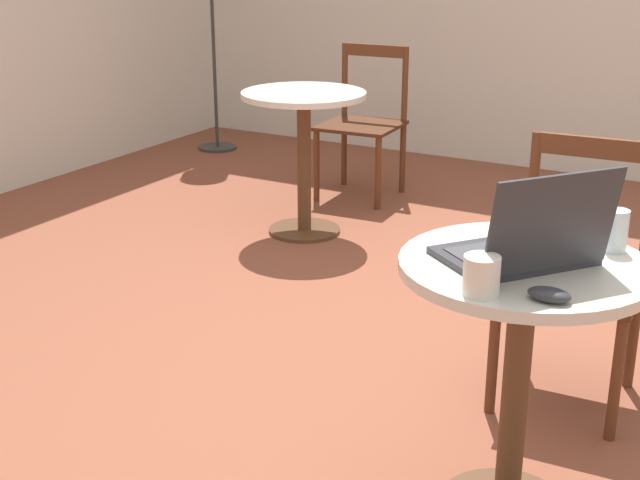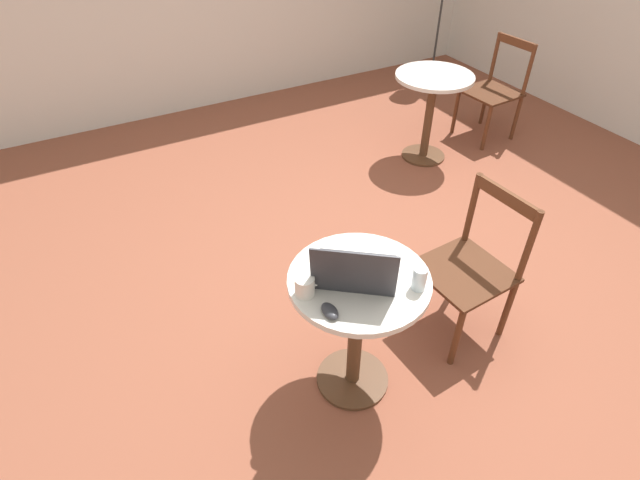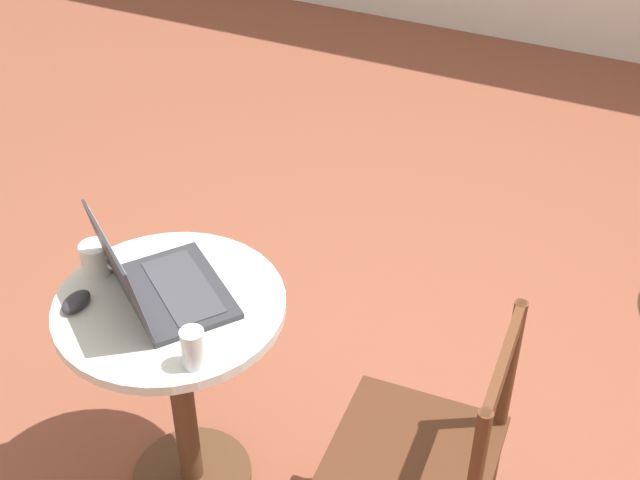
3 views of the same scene
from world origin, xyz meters
The scene contains 7 objects.
ground_plane centered at (0.00, 0.00, 0.00)m, with size 16.00×16.00×0.00m, color brown.
cafe_table_near centered at (-0.54, -0.51, 0.56)m, with size 0.64×0.64×0.76m.
chair_near_right centered at (0.23, -0.47, 0.44)m, with size 0.47×0.47×0.89m.
laptop centered at (-0.56, -0.52, 0.81)m, with size 0.47×0.46×0.27m.
mouse centered at (-0.76, -0.63, 0.77)m, with size 0.06×0.10×0.03m.
mug centered at (-0.79, -0.49, 0.80)m, with size 0.12×0.09×0.09m.
drinking_glass centered at (-0.35, -0.69, 0.81)m, with size 0.06×0.06×0.11m.
Camera 3 is at (0.62, -2.01, 2.37)m, focal length 50.00 mm.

